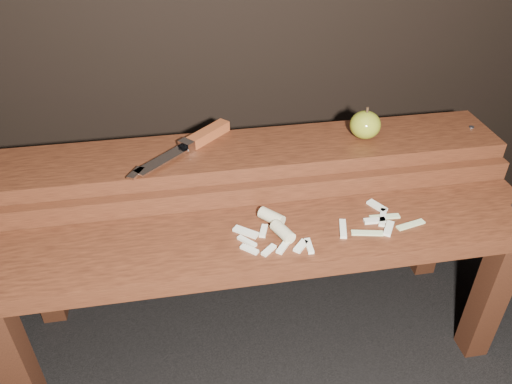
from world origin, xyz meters
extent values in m
plane|color=black|center=(0.00, 0.00, 0.00)|extent=(60.00, 60.00, 0.00)
cube|color=#35180D|center=(-0.54, -0.10, 0.19)|extent=(0.06, 0.06, 0.38)
cube|color=#35180D|center=(0.54, -0.10, 0.19)|extent=(0.06, 0.06, 0.38)
cube|color=#451F10|center=(0.00, -0.05, 0.40)|extent=(1.20, 0.20, 0.04)
cube|color=#35180D|center=(-0.54, 0.20, 0.23)|extent=(0.06, 0.06, 0.46)
cube|color=#35180D|center=(0.54, 0.20, 0.23)|extent=(0.06, 0.06, 0.46)
cube|color=#451F10|center=(0.00, 0.07, 0.44)|extent=(1.20, 0.02, 0.05)
cube|color=#451F10|center=(0.00, 0.17, 0.48)|extent=(1.20, 0.18, 0.04)
cylinder|color=slate|center=(0.56, 0.17, 0.50)|extent=(0.01, 0.01, 0.00)
ellipsoid|color=olive|center=(0.28, 0.17, 0.53)|extent=(0.07, 0.07, 0.07)
cylinder|color=#382314|center=(0.28, 0.17, 0.57)|extent=(0.01, 0.01, 0.01)
cube|color=brown|center=(-0.09, 0.23, 0.51)|extent=(0.11, 0.10, 0.02)
cube|color=silver|center=(-0.14, 0.18, 0.51)|extent=(0.04, 0.04, 0.03)
cube|color=silver|center=(-0.20, 0.12, 0.51)|extent=(0.12, 0.11, 0.00)
cube|color=silver|center=(-0.25, 0.08, 0.51)|extent=(0.04, 0.05, 0.00)
cube|color=beige|center=(0.08, -0.10, 0.42)|extent=(0.01, 0.04, 0.01)
cube|color=beige|center=(0.00, -0.04, 0.42)|extent=(0.02, 0.04, 0.01)
cube|color=beige|center=(0.26, -0.08, 0.42)|extent=(0.04, 0.05, 0.01)
cube|color=beige|center=(0.16, -0.06, 0.42)|extent=(0.03, 0.06, 0.01)
cube|color=beige|center=(-0.04, -0.07, 0.42)|extent=(0.04, 0.04, 0.01)
cube|color=beige|center=(0.00, -0.10, 0.42)|extent=(0.03, 0.03, 0.01)
cube|color=beige|center=(-0.04, -0.09, 0.42)|extent=(0.04, 0.03, 0.01)
cube|color=beige|center=(0.24, -0.05, 0.42)|extent=(0.05, 0.02, 0.01)
cube|color=beige|center=(0.03, -0.10, 0.42)|extent=(0.03, 0.04, 0.01)
cube|color=beige|center=(-0.04, -0.04, 0.42)|extent=(0.05, 0.05, 0.01)
cube|color=beige|center=(0.06, -0.10, 0.42)|extent=(0.04, 0.04, 0.01)
cube|color=beige|center=(0.26, 0.00, 0.42)|extent=(0.04, 0.05, 0.01)
cube|color=beige|center=(0.26, -0.04, 0.42)|extent=(0.04, 0.06, 0.01)
cylinder|color=#C9BB8C|center=(0.02, -0.01, 0.43)|extent=(0.06, 0.06, 0.03)
cylinder|color=#C9BB8C|center=(0.03, -0.06, 0.43)|extent=(0.05, 0.06, 0.03)
cube|color=#BCC988|center=(0.21, -0.08, 0.42)|extent=(0.07, 0.03, 0.00)
cube|color=#BCC988|center=(0.26, -0.04, 0.42)|extent=(0.07, 0.02, 0.00)
cube|color=#BCC988|center=(0.31, -0.07, 0.42)|extent=(0.07, 0.03, 0.00)
camera|label=1|loc=(-0.15, -0.82, 1.09)|focal=35.00mm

